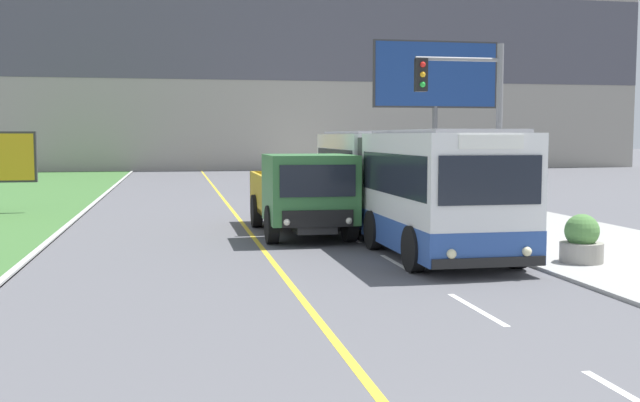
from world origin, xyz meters
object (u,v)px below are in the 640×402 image
(car_distant, at_px, (294,177))
(planter_round_second, at_px, (494,216))
(city_bus, at_px, (401,185))
(traffic_light_mast, at_px, (473,119))
(billboard_large, at_px, (436,79))
(dump_truck, at_px, (304,195))
(planter_round_near, at_px, (582,241))

(car_distant, bearing_deg, planter_round_second, -81.48)
(city_bus, relative_size, traffic_light_mast, 2.32)
(traffic_light_mast, bearing_deg, billboard_large, 73.58)
(dump_truck, height_order, planter_round_second, dump_truck)
(traffic_light_mast, bearing_deg, city_bus, 117.20)
(planter_round_near, height_order, planter_round_second, planter_round_near)
(dump_truck, bearing_deg, city_bus, -24.85)
(city_bus, height_order, planter_round_near, city_bus)
(dump_truck, bearing_deg, car_distant, 81.89)
(car_distant, bearing_deg, city_bus, -90.34)
(dump_truck, relative_size, planter_round_second, 6.09)
(traffic_light_mast, bearing_deg, car_distant, 92.67)
(city_bus, bearing_deg, planter_round_near, -59.53)
(car_distant, xyz_separation_m, billboard_large, (5.58, -6.49, 4.82))
(city_bus, distance_m, dump_truck, 2.81)
(traffic_light_mast, height_order, planter_round_near, traffic_light_mast)
(traffic_light_mast, height_order, planter_round_second, traffic_light_mast)
(city_bus, height_order, dump_truck, city_bus)
(dump_truck, xyz_separation_m, traffic_light_mast, (3.67, -3.39, 2.11))
(city_bus, xyz_separation_m, billboard_large, (5.70, 13.25, 3.96))
(traffic_light_mast, xyz_separation_m, billboard_large, (4.56, 15.47, 2.19))
(planter_round_near, bearing_deg, city_bus, 120.47)
(car_distant, distance_m, traffic_light_mast, 22.14)
(dump_truck, xyz_separation_m, billboard_large, (8.23, 12.08, 4.29))
(car_distant, height_order, planter_round_near, car_distant)
(car_distant, relative_size, traffic_light_mast, 0.83)
(car_distant, distance_m, billboard_large, 9.82)
(billboard_large, xyz_separation_m, planter_round_second, (-2.71, -12.70, -4.96))
(billboard_large, bearing_deg, traffic_light_mast, -106.42)
(dump_truck, relative_size, billboard_large, 0.91)
(dump_truck, bearing_deg, planter_round_second, -6.37)
(car_distant, height_order, traffic_light_mast, traffic_light_mast)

